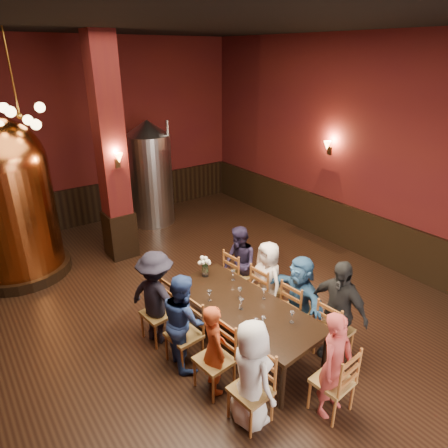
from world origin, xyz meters
TOP-DOWN VIEW (x-y plane):
  - room at (0.00, 0.00)m, footprint 10.00×10.02m
  - wainscot_right at (3.96, 0.00)m, footprint 0.08×9.90m
  - wainscot_back at (0.00, 4.96)m, footprint 7.90×0.08m
  - column at (-0.30, 2.80)m, footprint 0.58×0.58m
  - pendant_cluster at (-1.80, 2.90)m, footprint 0.90×0.90m
  - sconce_wall at (3.90, 0.80)m, footprint 0.20×0.20m
  - sconce_column at (-0.30, 2.50)m, footprint 0.20×0.20m
  - dining_table at (-0.00, -1.12)m, footprint 1.22×2.48m
  - chair_0 at (-0.76, -2.20)m, footprint 0.50×0.50m
  - person_0 at (-0.76, -2.20)m, footprint 0.49×0.72m
  - chair_1 at (-0.82, -1.53)m, footprint 0.50×0.50m
  - person_1 at (-0.82, -1.53)m, footprint 0.41×0.53m
  - chair_2 at (-0.88, -0.87)m, footprint 0.50×0.50m
  - person_2 at (-0.88, -0.87)m, footprint 0.46×0.74m
  - chair_3 at (-0.94, -0.20)m, footprint 0.50×0.50m
  - person_3 at (-0.94, -0.20)m, footprint 0.90×1.11m
  - chair_4 at (0.93, -2.04)m, footprint 0.50×0.50m
  - person_4 at (0.93, -2.04)m, footprint 0.49×0.96m
  - chair_5 at (0.87, -1.37)m, footprint 0.50×0.50m
  - person_5 at (0.87, -1.37)m, footprint 0.53×1.29m
  - chair_6 at (0.81, -0.71)m, footprint 0.50×0.50m
  - person_6 at (0.81, -0.71)m, footprint 0.48×0.69m
  - chair_7 at (0.75, -0.05)m, footprint 0.50×0.50m
  - person_7 at (0.75, -0.05)m, footprint 0.47×0.73m
  - chair_8 at (0.14, -2.66)m, footprint 0.50×0.50m
  - person_8 at (0.14, -2.66)m, footprint 0.56×0.41m
  - copper_kettle at (-2.24, 3.23)m, footprint 2.12×2.12m
  - steel_vessel at (1.11, 4.06)m, footprint 1.44×1.44m
  - rose_vase at (-0.02, -0.12)m, footprint 0.21×0.21m
  - wine_glass_0 at (0.26, -1.82)m, footprint 0.07×0.07m
  - wine_glass_1 at (0.05, -0.95)m, footprint 0.07×0.07m
  - wine_glass_2 at (-0.11, -1.18)m, footprint 0.07×0.07m
  - wine_glass_3 at (-0.23, -1.66)m, footprint 0.07×0.07m
  - wine_glass_4 at (0.27, -0.48)m, footprint 0.07×0.07m
  - wine_glass_5 at (-0.13, -1.68)m, footprint 0.07×0.07m
  - wine_glass_6 at (0.32, -1.18)m, footprint 0.07×0.07m
  - wine_glass_7 at (-0.36, -0.74)m, footprint 0.07×0.07m

SIDE VIEW (x-z plane):
  - chair_0 at x=-0.76m, z-range 0.00..0.92m
  - chair_1 at x=-0.82m, z-range 0.00..0.92m
  - chair_2 at x=-0.88m, z-range 0.00..0.92m
  - chair_3 at x=-0.94m, z-range 0.00..0.92m
  - chair_4 at x=0.93m, z-range 0.00..0.92m
  - chair_5 at x=0.87m, z-range 0.00..0.92m
  - chair_6 at x=0.81m, z-range 0.00..0.92m
  - chair_7 at x=0.75m, z-range 0.00..0.92m
  - chair_8 at x=0.14m, z-range 0.00..0.92m
  - wainscot_right at x=3.96m, z-range 0.00..1.00m
  - wainscot_back at x=0.00m, z-range 0.00..1.00m
  - person_1 at x=-0.82m, z-range 0.00..1.28m
  - person_6 at x=0.81m, z-range 0.00..1.34m
  - person_5 at x=0.87m, z-range 0.00..1.35m
  - person_7 at x=0.75m, z-range 0.00..1.37m
  - dining_table at x=0.00m, z-range 0.31..1.06m
  - person_8 at x=0.14m, z-range 0.00..1.41m
  - person_0 at x=-0.76m, z-range 0.00..1.41m
  - person_2 at x=-0.88m, z-range 0.00..1.42m
  - person_3 at x=-0.94m, z-range 0.00..1.49m
  - person_4 at x=0.93m, z-range 0.00..1.57m
  - wine_glass_0 at x=0.26m, z-range 0.75..0.92m
  - wine_glass_1 at x=0.05m, z-range 0.75..0.92m
  - wine_glass_2 at x=-0.11m, z-range 0.75..0.92m
  - wine_glass_3 at x=-0.23m, z-range 0.75..0.92m
  - wine_glass_4 at x=0.27m, z-range 0.75..0.92m
  - wine_glass_5 at x=-0.13m, z-range 0.75..0.92m
  - wine_glass_6 at x=0.32m, z-range 0.75..0.92m
  - wine_glass_7 at x=-0.36m, z-range 0.75..0.92m
  - rose_vase at x=-0.02m, z-range 0.80..1.16m
  - steel_vessel at x=1.11m, z-range 0.00..2.64m
  - copper_kettle at x=-2.24m, z-range -0.59..3.80m
  - sconce_wall at x=3.90m, z-range 2.02..2.38m
  - sconce_column at x=-0.30m, z-range 2.02..2.38m
  - room at x=0.00m, z-range 0.00..4.50m
  - column at x=-0.30m, z-range 0.00..4.50m
  - pendant_cluster at x=-1.80m, z-range 2.25..3.95m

